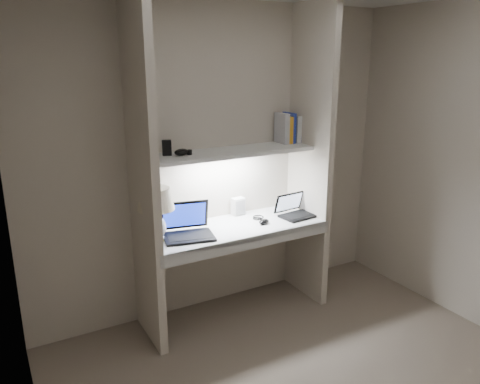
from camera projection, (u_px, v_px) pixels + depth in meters
back_wall at (218, 161)px, 3.84m from camera, size 3.20×0.01×2.50m
alcove_panel_left at (143, 179)px, 3.27m from camera, size 0.06×0.55×2.50m
alcove_panel_right at (310, 158)px, 3.95m from camera, size 0.06×0.55×2.50m
desk at (235, 228)px, 3.75m from camera, size 1.40×0.55×0.04m
desk_apron at (251, 242)px, 3.54m from camera, size 1.46×0.03×0.10m
shelf at (229, 153)px, 3.66m from camera, size 1.40×0.36×0.03m
strip_light at (229, 155)px, 3.67m from camera, size 0.60×0.04×0.02m
table_lamp at (156, 205)px, 3.38m from camera, size 0.27×0.27×0.40m
laptop_main at (187, 228)px, 3.53m from camera, size 0.43×0.39×0.25m
laptop_netbook at (295, 211)px, 3.97m from camera, size 0.31×0.28×0.19m
speaker at (238, 206)px, 3.99m from camera, size 0.11×0.08×0.15m
mouse at (264, 222)px, 3.78m from camera, size 0.12×0.10×0.04m
cable_coil at (258, 217)px, 3.93m from camera, size 0.12×0.12×0.01m
sticky_note at (159, 241)px, 3.44m from camera, size 0.09×0.09×0.00m
book_row at (291, 128)px, 4.00m from camera, size 0.24×0.17×0.26m
shelf_box at (167, 148)px, 3.47m from camera, size 0.08×0.06×0.11m
shelf_gadget at (182, 152)px, 3.47m from camera, size 0.13×0.11×0.05m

